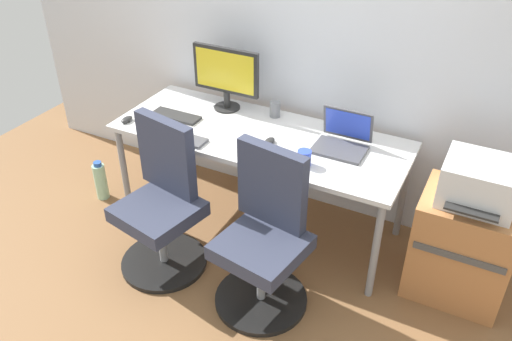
% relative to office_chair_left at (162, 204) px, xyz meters
% --- Properties ---
extents(ground_plane, '(5.28, 5.28, 0.00)m').
position_rel_office_chair_left_xyz_m(ground_plane, '(0.36, 0.59, -0.42)').
color(ground_plane, brown).
extents(back_wall, '(4.40, 0.04, 2.60)m').
position_rel_office_chair_left_xyz_m(back_wall, '(0.36, 1.04, 0.88)').
color(back_wall, silver).
rests_on(back_wall, ground).
extents(desk, '(1.88, 0.73, 0.71)m').
position_rel_office_chair_left_xyz_m(desk, '(0.36, 0.59, 0.23)').
color(desk, silver).
rests_on(desk, ground).
extents(office_chair_left, '(0.54, 0.54, 0.94)m').
position_rel_office_chair_left_xyz_m(office_chair_left, '(0.00, 0.00, 0.00)').
color(office_chair_left, black).
rests_on(office_chair_left, ground).
extents(office_chair_right, '(0.54, 0.54, 0.94)m').
position_rel_office_chair_left_xyz_m(office_chair_right, '(0.69, 0.00, 0.00)').
color(office_chair_right, black).
rests_on(office_chair_right, ground).
extents(side_cabinet, '(0.53, 0.46, 0.65)m').
position_rel_office_chair_left_xyz_m(side_cabinet, '(1.67, 0.56, -0.10)').
color(side_cabinet, '#B77542').
rests_on(side_cabinet, ground).
extents(printer, '(0.38, 0.40, 0.24)m').
position_rel_office_chair_left_xyz_m(printer, '(1.67, 0.56, 0.34)').
color(printer, silver).
rests_on(printer, side_cabinet).
extents(water_bottle_on_floor, '(0.09, 0.09, 0.31)m').
position_rel_office_chair_left_xyz_m(water_bottle_on_floor, '(-0.82, 0.32, -0.28)').
color(water_bottle_on_floor, '#A5D8B2').
rests_on(water_bottle_on_floor, ground).
extents(desktop_monitor, '(0.48, 0.18, 0.43)m').
position_rel_office_chair_left_xyz_m(desktop_monitor, '(-0.01, 0.81, 0.53)').
color(desktop_monitor, '#262626').
rests_on(desktop_monitor, desk).
extents(open_laptop, '(0.31, 0.27, 0.22)m').
position_rel_office_chair_left_xyz_m(open_laptop, '(0.87, 0.68, 0.34)').
color(open_laptop, '#4C4C51').
rests_on(open_laptop, desk).
extents(keyboard_by_monitor, '(0.34, 0.12, 0.02)m').
position_rel_office_chair_left_xyz_m(keyboard_by_monitor, '(-0.05, 0.31, 0.29)').
color(keyboard_by_monitor, '#515156').
rests_on(keyboard_by_monitor, desk).
extents(keyboard_by_laptop, '(0.34, 0.12, 0.02)m').
position_rel_office_chair_left_xyz_m(keyboard_by_laptop, '(-0.25, 0.54, 0.29)').
color(keyboard_by_laptop, '#2D2D2D').
rests_on(keyboard_by_laptop, desk).
extents(mouse_by_monitor, '(0.06, 0.10, 0.03)m').
position_rel_office_chair_left_xyz_m(mouse_by_monitor, '(0.47, 0.51, 0.30)').
color(mouse_by_monitor, '#2D2D2D').
rests_on(mouse_by_monitor, desk).
extents(mouse_by_laptop, '(0.06, 0.10, 0.03)m').
position_rel_office_chair_left_xyz_m(mouse_by_laptop, '(-0.49, 0.34, 0.30)').
color(mouse_by_laptop, '#2D2D2D').
rests_on(mouse_by_laptop, desk).
extents(coffee_mug, '(0.08, 0.08, 0.09)m').
position_rel_office_chair_left_xyz_m(coffee_mug, '(0.75, 0.39, 0.33)').
color(coffee_mug, blue).
rests_on(coffee_mug, desk).
extents(pen_cup, '(0.07, 0.07, 0.10)m').
position_rel_office_chair_left_xyz_m(pen_cup, '(0.34, 0.85, 0.34)').
color(pen_cup, slate).
rests_on(pen_cup, desk).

